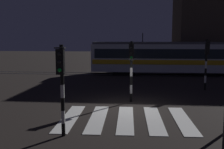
# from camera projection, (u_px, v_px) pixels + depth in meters

# --- Properties ---
(ground_plane) EXTENTS (120.00, 120.00, 0.00)m
(ground_plane) POSITION_uv_depth(u_px,v_px,m) (127.00, 108.00, 13.93)
(ground_plane) COLOR black
(rail_near) EXTENTS (80.00, 0.12, 0.03)m
(rail_near) POSITION_uv_depth(u_px,v_px,m) (132.00, 75.00, 26.27)
(rail_near) COLOR #59595E
(rail_near) RESTS_ON ground
(rail_far) EXTENTS (80.00, 0.12, 0.03)m
(rail_far) POSITION_uv_depth(u_px,v_px,m) (132.00, 73.00, 27.68)
(rail_far) COLOR #59595E
(rail_far) RESTS_ON ground
(crosswalk_zebra) EXTENTS (5.88, 4.35, 0.02)m
(crosswalk_zebra) POSITION_uv_depth(u_px,v_px,m) (126.00, 119.00, 11.96)
(crosswalk_zebra) COLOR silver
(crosswalk_zebra) RESTS_ON ground
(traffic_light_kerb_mid_left) EXTENTS (0.36, 0.42, 3.38)m
(traffic_light_kerb_mid_left) POSITION_uv_depth(u_px,v_px,m) (61.00, 77.00, 9.52)
(traffic_light_kerb_mid_left) COLOR black
(traffic_light_kerb_mid_left) RESTS_ON ground
(traffic_light_corner_far_right) EXTENTS (0.36, 0.42, 3.55)m
(traffic_light_corner_far_right) POSITION_uv_depth(u_px,v_px,m) (207.00, 57.00, 18.33)
(traffic_light_corner_far_right) COLOR black
(traffic_light_corner_far_right) RESTS_ON ground
(traffic_light_median_centre) EXTENTS (0.36, 0.42, 3.44)m
(traffic_light_median_centre) POSITION_uv_depth(u_px,v_px,m) (131.00, 62.00, 14.82)
(traffic_light_median_centre) COLOR black
(traffic_light_median_centre) RESTS_ON ground
(tram) EXTENTS (14.46, 2.58, 4.15)m
(tram) POSITION_uv_depth(u_px,v_px,m) (164.00, 57.00, 26.44)
(tram) COLOR silver
(tram) RESTS_ON ground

